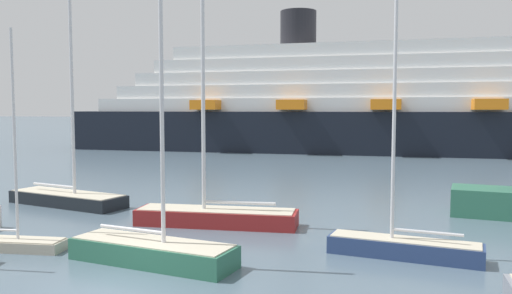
% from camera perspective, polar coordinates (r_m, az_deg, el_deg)
% --- Properties ---
extents(ground_plane, '(600.00, 600.00, 0.00)m').
position_cam_1_polar(ground_plane, '(15.59, -15.83, -15.19)').
color(ground_plane, slate).
extents(sailboat_0, '(7.23, 3.58, 12.09)m').
position_cam_1_polar(sailboat_0, '(29.31, -20.26, -5.04)').
color(sailboat_0, black).
rests_on(sailboat_0, ground_plane).
extents(sailboat_1, '(6.01, 2.70, 9.06)m').
position_cam_1_polar(sailboat_1, '(17.72, -11.48, -11.09)').
color(sailboat_1, '#2D6B51').
rests_on(sailboat_1, ground_plane).
extents(sailboat_2, '(7.23, 2.15, 10.51)m').
position_cam_1_polar(sailboat_2, '(22.88, -4.45, -7.40)').
color(sailboat_2, maroon).
rests_on(sailboat_2, ground_plane).
extents(sailboat_3, '(5.31, 2.01, 9.55)m').
position_cam_1_polar(sailboat_3, '(18.77, 16.11, -10.29)').
color(sailboat_3, navy).
rests_on(sailboat_3, ground_plane).
extents(sailboat_6, '(4.18, 1.41, 8.03)m').
position_cam_1_polar(sailboat_6, '(21.05, -25.71, -9.29)').
color(sailboat_6, '#BCB29E').
rests_on(sailboat_6, ground_plane).
extents(cruise_ship, '(88.32, 14.88, 17.19)m').
position_cam_1_polar(cruise_ship, '(63.50, 18.85, 4.37)').
color(cruise_ship, black).
rests_on(cruise_ship, ground_plane).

